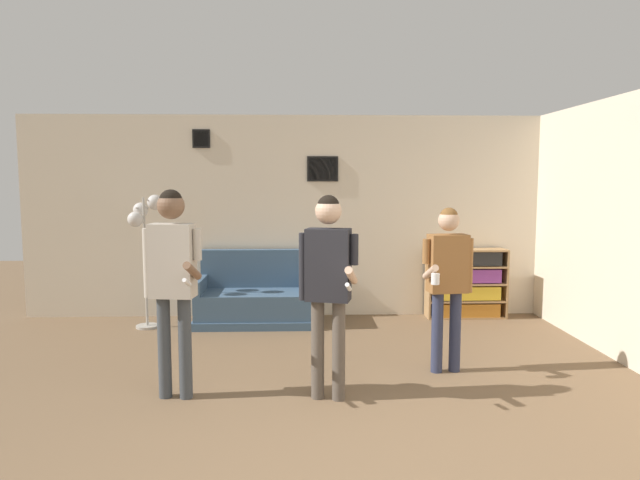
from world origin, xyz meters
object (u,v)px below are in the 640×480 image
Objects in this scene: bookshelf at (466,283)px; couch at (257,300)px; person_watcher_holding_cup at (448,273)px; person_player_foreground_center at (328,275)px; person_player_foreground_left at (172,270)px; floor_lamp at (144,225)px.

couch is at bearing -176.01° from bookshelf.
person_watcher_holding_cup is at bearing -110.76° from bookshelf.
couch is 2.86m from person_watcher_holding_cup.
person_watcher_holding_cup is at bearing -45.28° from couch.
person_player_foreground_center is (-1.99, -2.82, 0.60)m from bookshelf.
bookshelf is at bearing 39.97° from person_player_foreground_left.
person_player_foreground_left is 1.29m from person_player_foreground_center.
person_player_foreground_left reaches higher than person_player_foreground_center.
floor_lamp is 3.78m from person_watcher_holding_cup.
bookshelf is at bearing 54.82° from person_player_foreground_center.
person_player_foreground_left reaches higher than floor_lamp.
person_player_foreground_left is at bearing -69.85° from floor_lamp.
floor_lamp is (-4.14, -0.40, 0.83)m from bookshelf.
bookshelf is 3.51m from person_player_foreground_center.
person_player_foreground_left reaches higher than person_watcher_holding_cup.
person_player_foreground_center is 1.09× the size of person_watcher_holding_cup.
couch is 0.94× the size of floor_lamp.
person_player_foreground_left reaches higher than bookshelf.
person_player_foreground_left is 1.03× the size of person_player_foreground_center.
person_player_foreground_center is at bearing -125.18° from bookshelf.
couch is 0.89× the size of person_player_foreground_left.
bookshelf reaches higher than couch.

